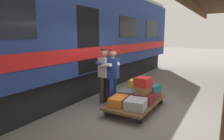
# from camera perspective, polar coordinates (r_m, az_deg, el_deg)

# --- Properties ---
(ground_plane) EXTENTS (60.00, 60.00, 0.00)m
(ground_plane) POSITION_cam_1_polar(r_m,az_deg,el_deg) (5.77, 9.65, -11.66)
(ground_plane) COLOR slate
(train_car) EXTENTS (3.02, 16.31, 4.00)m
(train_car) POSITION_cam_1_polar(r_m,az_deg,el_deg) (7.31, -16.09, 9.16)
(train_car) COLOR navy
(train_car) RESTS_ON ground_plane
(luggage_cart) EXTENTS (1.12, 2.01, 0.27)m
(luggage_cart) POSITION_cam_1_polar(r_m,az_deg,el_deg) (5.79, 6.72, -9.10)
(luggage_cart) COLOR brown
(luggage_cart) RESTS_ON ground_plane
(suitcase_burgundy_valise) EXTENTS (0.49, 0.48, 0.17)m
(suitcase_burgundy_valise) POSITION_cam_1_polar(r_m,az_deg,el_deg) (6.15, 11.02, -6.84)
(suitcase_burgundy_valise) COLOR maroon
(suitcase_burgundy_valise) RESTS_ON luggage_cart
(suitcase_maroon_trunk) EXTENTS (0.53, 0.57, 0.26)m
(suitcase_maroon_trunk) POSITION_cam_1_polar(r_m,az_deg,el_deg) (5.64, 9.12, -7.81)
(suitcase_maroon_trunk) COLOR maroon
(suitcase_maroon_trunk) RESTS_ON luggage_cart
(suitcase_black_hardshell) EXTENTS (0.49, 0.63, 0.23)m
(suitcase_black_hardshell) POSITION_cam_1_polar(r_m,az_deg,el_deg) (6.32, 6.69, -5.98)
(suitcase_black_hardshell) COLOR black
(suitcase_black_hardshell) RESTS_ON luggage_cart
(suitcase_orange_carryall) EXTENTS (0.43, 0.62, 0.22)m
(suitcase_orange_carryall) POSITION_cam_1_polar(r_m,az_deg,el_deg) (5.38, 1.84, -8.82)
(suitcase_orange_carryall) COLOR #CC6B23
(suitcase_orange_carryall) RESTS_ON luggage_cart
(suitcase_slate_roller) EXTENTS (0.52, 0.54, 0.27)m
(suitcase_slate_roller) POSITION_cam_1_polar(r_m,az_deg,el_deg) (5.84, 4.47, -7.08)
(suitcase_slate_roller) COLOR #4C515B
(suitcase_slate_roller) RESTS_ON luggage_cart
(suitcase_gray_aluminum) EXTENTS (0.57, 0.61, 0.24)m
(suitcase_gray_aluminum) POSITION_cam_1_polar(r_m,az_deg,el_deg) (5.16, 6.84, -9.59)
(suitcase_gray_aluminum) COLOR #9EA0A5
(suitcase_gray_aluminum) RESTS_ON luggage_cart
(suitcase_brown_leather) EXTENTS (0.32, 0.49, 0.18)m
(suitcase_brown_leather) POSITION_cam_1_polar(r_m,az_deg,el_deg) (5.58, 8.98, -5.63)
(suitcase_brown_leather) COLOR brown
(suitcase_brown_leather) RESTS_ON suitcase_maroon_trunk
(suitcase_teal_softside) EXTENTS (0.46, 0.51, 0.22)m
(suitcase_teal_softside) POSITION_cam_1_polar(r_m,az_deg,el_deg) (6.06, 11.23, -5.23)
(suitcase_teal_softside) COLOR #1E666B
(suitcase_teal_softside) RESTS_ON suitcase_burgundy_valise
(suitcase_yellow_case) EXTENTS (0.47, 0.45, 0.25)m
(suitcase_yellow_case) POSITION_cam_1_polar(r_m,az_deg,el_deg) (6.27, 7.03, -3.90)
(suitcase_yellow_case) COLOR gold
(suitcase_yellow_case) RESTS_ON suitcase_black_hardshell
(suitcase_red_plastic) EXTENTS (0.46, 0.47, 0.26)m
(suitcase_red_plastic) POSITION_cam_1_polar(r_m,az_deg,el_deg) (5.55, 8.93, -3.40)
(suitcase_red_plastic) COLOR #AD231E
(suitcase_red_plastic) RESTS_ON suitcase_brown_leather
(porter_in_overalls) EXTENTS (0.70, 0.48, 1.70)m
(porter_in_overalls) POSITION_cam_1_polar(r_m,az_deg,el_deg) (6.10, -0.01, -1.27)
(porter_in_overalls) COLOR navy
(porter_in_overalls) RESTS_ON ground_plane
(porter_by_door) EXTENTS (0.73, 0.55, 1.70)m
(porter_by_door) POSITION_cam_1_polar(r_m,az_deg,el_deg) (6.21, -2.11, -1.08)
(porter_by_door) COLOR #332D28
(porter_by_door) RESTS_ON ground_plane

